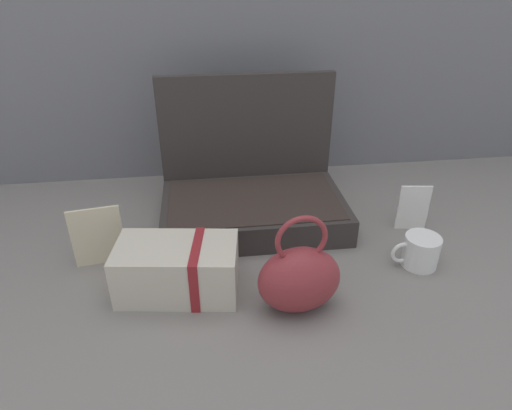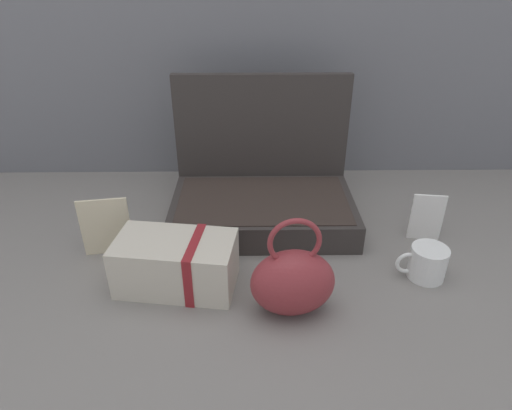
% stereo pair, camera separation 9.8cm
% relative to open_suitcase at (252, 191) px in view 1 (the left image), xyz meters
% --- Properties ---
extents(ground_plane, '(6.00, 6.00, 0.00)m').
position_rel_open_suitcase_xyz_m(ground_plane, '(-0.04, -0.24, -0.08)').
color(ground_plane, slate).
extents(open_suitcase, '(0.50, 0.33, 0.38)m').
position_rel_open_suitcase_xyz_m(open_suitcase, '(0.00, 0.00, 0.00)').
color(open_suitcase, '#332D2B').
rests_on(open_suitcase, ground_plane).
extents(teal_pouch_handbag, '(0.19, 0.13, 0.23)m').
position_rel_open_suitcase_xyz_m(teal_pouch_handbag, '(0.05, -0.39, -0.00)').
color(teal_pouch_handbag, maroon).
rests_on(teal_pouch_handbag, ground_plane).
extents(cream_toiletry_bag, '(0.28, 0.18, 0.12)m').
position_rel_open_suitcase_xyz_m(cream_toiletry_bag, '(-0.20, -0.30, -0.02)').
color(cream_toiletry_bag, beige).
rests_on(cream_toiletry_bag, ground_plane).
extents(coffee_mug, '(0.12, 0.09, 0.08)m').
position_rel_open_suitcase_xyz_m(coffee_mug, '(0.38, -0.28, -0.04)').
color(coffee_mug, white).
rests_on(coffee_mug, ground_plane).
extents(info_card_left, '(0.12, 0.02, 0.16)m').
position_rel_open_suitcase_xyz_m(info_card_left, '(-0.40, -0.18, -0.00)').
color(info_card_left, beige).
rests_on(info_card_left, ground_plane).
extents(poster_card_right, '(0.08, 0.02, 0.13)m').
position_rel_open_suitcase_xyz_m(poster_card_right, '(0.43, -0.12, -0.02)').
color(poster_card_right, white).
rests_on(poster_card_right, ground_plane).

